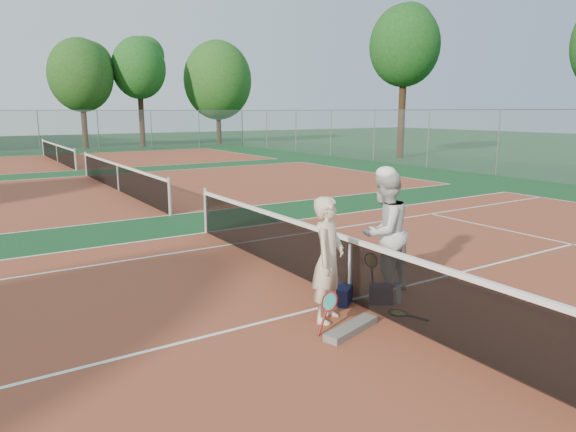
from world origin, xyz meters
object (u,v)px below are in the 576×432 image
at_px(player_b, 384,232).
at_px(racket_spare, 398,313).
at_px(net_main, 350,269).
at_px(sports_bag_navy, 342,295).
at_px(player_a, 328,260).
at_px(water_bottle, 398,294).
at_px(sports_bag_purple, 381,294).
at_px(racket_red, 329,312).
at_px(racket_black_held, 371,270).

xyz_separation_m(player_b, racket_spare, (-0.47, -0.86, -0.99)).
distance_m(net_main, sports_bag_navy, 0.42).
xyz_separation_m(net_main, player_a, (-0.75, -0.40, 0.38)).
xyz_separation_m(net_main, racket_spare, (0.25, -0.81, -0.49)).
height_order(net_main, player_b, player_b).
xyz_separation_m(player_a, player_b, (1.46, 0.45, 0.11)).
bearing_deg(sports_bag_navy, water_bottle, -30.76).
relative_size(player_b, water_bottle, 6.69).
xyz_separation_m(net_main, sports_bag_purple, (0.35, -0.33, -0.37)).
bearing_deg(net_main, racket_red, -143.05).
bearing_deg(sports_bag_purple, racket_black_held, 60.24).
xyz_separation_m(net_main, racket_black_held, (0.73, 0.34, -0.22)).
relative_size(player_a, player_b, 0.89).
xyz_separation_m(net_main, sports_bag_navy, (-0.19, -0.05, -0.37)).
distance_m(player_b, sports_bag_purple, 1.01).
xyz_separation_m(player_b, racket_red, (-1.67, -0.76, -0.74)).
bearing_deg(net_main, racket_black_held, 24.88).
bearing_deg(racket_spare, racket_black_held, -43.53).
bearing_deg(racket_black_held, racket_spare, 41.73).
height_order(player_b, water_bottle, player_b).
distance_m(net_main, sports_bag_purple, 0.60).
distance_m(net_main, racket_black_held, 0.83).
relative_size(racket_red, racket_spare, 0.88).
bearing_deg(racket_red, player_b, 6.95).
relative_size(sports_bag_navy, water_bottle, 1.19).
bearing_deg(racket_red, player_a, 39.27).
height_order(player_b, sports_bag_purple, player_b).
height_order(player_a, player_b, player_b).
bearing_deg(net_main, sports_bag_purple, -43.03).
bearing_deg(net_main, player_b, 3.67).
bearing_deg(racket_spare, net_main, -3.72).
distance_m(racket_spare, sports_bag_navy, 0.88).
xyz_separation_m(player_b, racket_black_held, (0.01, 0.29, -0.71)).
distance_m(player_a, racket_spare, 1.38).
bearing_deg(net_main, player_a, -151.52).
bearing_deg(sports_bag_navy, player_b, 6.22).
xyz_separation_m(racket_black_held, racket_spare, (-0.48, -1.15, -0.28)).
distance_m(net_main, player_a, 0.93).
bearing_deg(player_a, racket_red, -157.74).
bearing_deg(sports_bag_purple, sports_bag_navy, 153.30).
bearing_deg(racket_black_held, player_b, 62.47).
distance_m(racket_black_held, racket_spare, 1.28).
distance_m(racket_red, sports_bag_purple, 1.36).
xyz_separation_m(racket_black_held, water_bottle, (-0.17, -0.84, -0.14)).
bearing_deg(player_b, sports_bag_navy, -5.88).
distance_m(racket_spare, sports_bag_purple, 0.51).
bearing_deg(racket_spare, sports_bag_purple, -32.67).
bearing_deg(water_bottle, racket_red, -171.93).
bearing_deg(sports_bag_purple, net_main, 136.97).
height_order(racket_spare, sports_bag_navy, sports_bag_navy).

